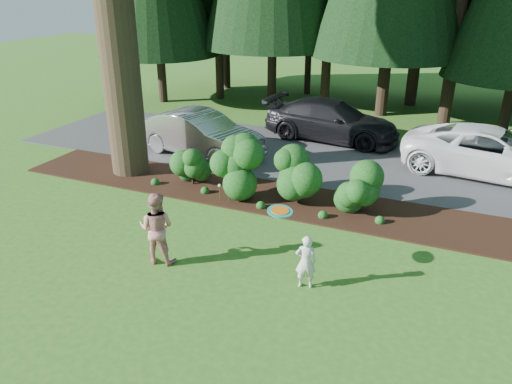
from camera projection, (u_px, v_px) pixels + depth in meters
ground at (199, 240)px, 13.01m from camera, size 80.00×80.00×0.00m
mulch_bed at (249, 193)px, 15.74m from camera, size 16.00×2.50×0.05m
driveway at (294, 153)px, 19.33m from camera, size 22.00×6.00×0.03m
shrub_row at (271, 175)px, 15.05m from camera, size 6.53×1.60×1.61m
lily_cluster at (228, 188)px, 14.94m from camera, size 0.69×0.09×0.57m
car_silver_wagon at (200, 134)px, 18.81m from camera, size 5.25×2.68×1.65m
car_white_suv at (492, 152)px, 16.89m from camera, size 6.11×3.39×1.62m
car_dark_suv at (332, 120)px, 20.63m from camera, size 5.77×2.76×1.62m
child at (306, 262)px, 10.81m from camera, size 0.53×0.42×1.26m
adult at (157, 228)px, 11.70m from camera, size 0.97×0.82×1.77m
frisbee at (280, 211)px, 10.89m from camera, size 0.57×0.57×0.11m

